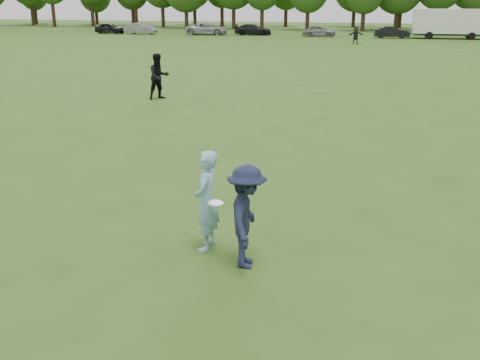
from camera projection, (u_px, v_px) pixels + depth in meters
The scene contains 13 objects.
ground at pixel (278, 250), 10.14m from camera, with size 200.00×200.00×0.00m, color #2C5217.
thrower at pixel (206, 201), 9.94m from camera, with size 0.67×0.44×1.83m, color #84B5CD.
defender at pixel (247, 217), 9.30m from camera, with size 1.14×0.66×1.77m, color #192139.
player_far_a at pixel (159, 76), 25.03m from camera, with size 0.98×0.76×2.01m, color black.
player_far_d at pixel (356, 35), 55.30m from camera, with size 1.58×0.50×1.70m, color black.
car_a at pixel (110, 28), 71.54m from camera, with size 1.57×3.91×1.33m, color black.
car_b at pixel (141, 29), 70.63m from camera, with size 1.45×4.15×1.37m, color slate.
car_c at pixel (207, 29), 69.10m from camera, with size 2.38×5.17×1.44m, color #A2A3A7.
car_d at pixel (253, 30), 68.62m from camera, with size 1.83×4.50×1.31m, color black.
car_e at pixel (319, 31), 65.82m from camera, with size 1.56×3.88×1.32m, color gray.
car_f at pixel (392, 32), 63.51m from camera, with size 1.38×3.94×1.30m, color black.
disc_in_play at pixel (216, 203), 9.64m from camera, with size 0.30×0.30×0.05m.
cargo_trailer at pixel (451, 22), 62.10m from camera, with size 9.00×2.75×3.20m.
Camera 1 is at (1.59, -9.15, 4.34)m, focal length 42.00 mm.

